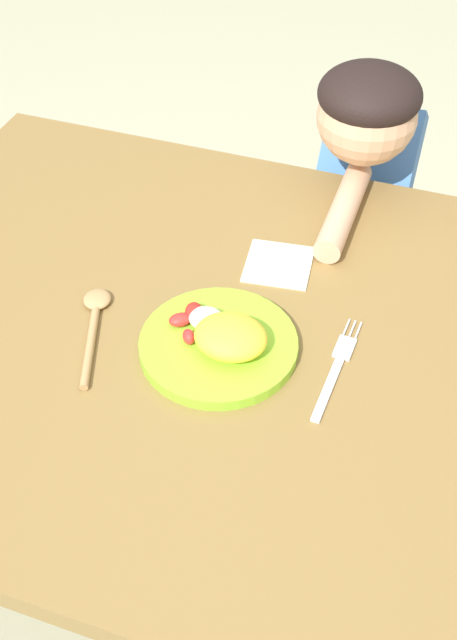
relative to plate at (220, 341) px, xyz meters
The scene contains 7 objects.
ground_plane 0.72m from the plate, 141.68° to the left, with size 8.00×8.00×0.00m, color #AAAD8F.
dining_table 0.14m from the plate, 141.68° to the left, with size 1.17×0.93×0.69m.
plate is the anchor object (origin of this frame).
fork 0.17m from the plate, ahead, with size 0.03×0.21×0.01m.
spoon 0.20m from the plate, behind, with size 0.10×0.20×0.01m.
person 0.63m from the plate, 80.79° to the left, with size 0.19×0.50×0.92m.
napkin 0.21m from the plate, 83.32° to the left, with size 0.11×0.11×0.00m, color white.
Camera 1 is at (0.31, -0.78, 1.53)m, focal length 44.34 mm.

